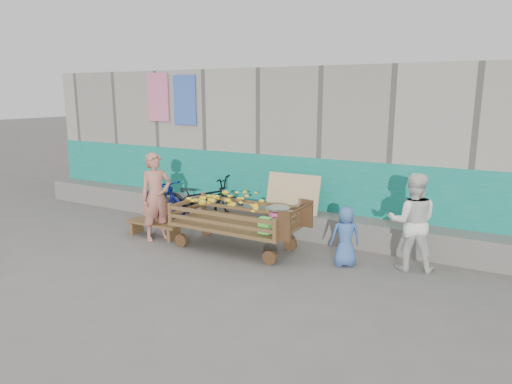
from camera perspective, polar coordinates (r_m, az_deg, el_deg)
The scene contains 9 objects.
ground at distance 6.64m, azimuth -6.14°, elevation -10.30°, with size 80.00×80.00×0.00m, color #5C5954.
building_wall at distance 9.77m, azimuth 7.58°, elevation 5.86°, with size 12.00×3.50×3.00m.
banana_cart at distance 7.51m, azimuth -2.89°, elevation -2.42°, with size 2.21×1.01×0.94m.
bench at distance 8.43m, azimuth -12.55°, elevation -4.15°, with size 1.09×0.33×0.27m.
vendor_man at distance 8.13m, azimuth -12.36°, elevation -0.58°, with size 0.56×0.37×1.54m, color #AC6958.
woman at distance 6.98m, azimuth 18.94°, elevation -3.54°, with size 0.70×0.54×1.44m, color silver.
child at distance 6.94m, azimuth 11.11°, elevation -5.44°, with size 0.45×0.29×0.91m, color #3A5E9D.
bicycle_dark at distance 8.97m, azimuth -7.04°, elevation -1.03°, with size 0.65×1.86×0.98m, color black.
bicycle_blue at distance 9.30m, azimuth -11.59°, elevation -0.96°, with size 0.42×1.50×0.90m, color navy.
Camera 1 is at (3.59, -4.97, 2.54)m, focal length 32.00 mm.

